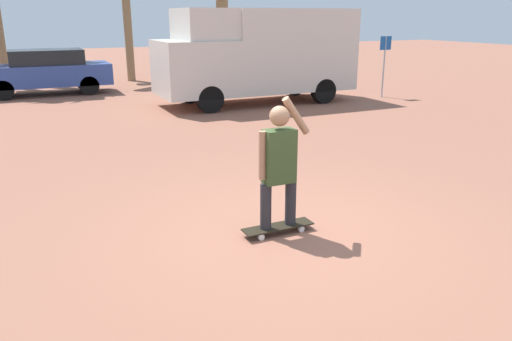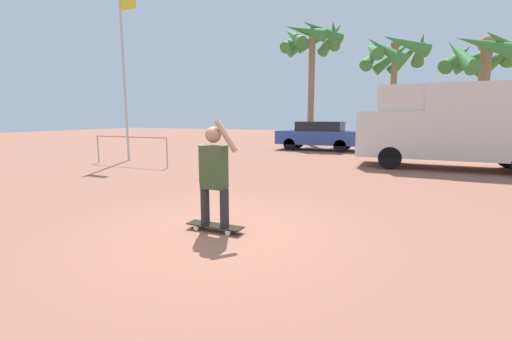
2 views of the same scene
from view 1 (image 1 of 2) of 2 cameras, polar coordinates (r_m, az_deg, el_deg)
name	(u,v)px [view 1 (image 1 of 2)]	position (r m, az deg, el deg)	size (l,w,h in m)	color
ground_plane	(286,233)	(6.41, 3.48, -7.13)	(80.00, 80.00, 0.00)	#935B47
skateboard	(278,227)	(6.37, 2.53, -6.49)	(0.93, 0.24, 0.10)	black
person_skateboarder	(279,160)	(6.07, 2.63, 1.21)	(0.68, 0.24, 1.64)	#28282D
camper_van	(259,53)	(15.81, 0.40, 13.33)	(6.12, 2.16, 2.85)	black
parked_car_blue	(45,71)	(19.03, -22.93, 10.42)	(4.33, 1.70, 1.54)	black
street_sign	(384,58)	(17.49, 14.47, 12.37)	(0.44, 0.06, 2.00)	#B7B7BC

